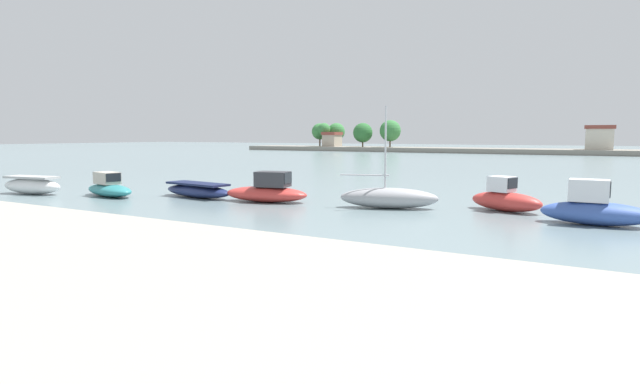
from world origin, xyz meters
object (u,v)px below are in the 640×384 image
(moored_boat_3, at_px, (198,190))
(moored_boat_4, at_px, (267,191))
(moored_boat_1, at_px, (32,185))
(mooring_buoy_0, at_px, (38,230))
(moored_boat_2, at_px, (109,188))
(moored_boat_7, at_px, (595,210))
(moored_boat_5, at_px, (389,198))
(moored_boat_6, at_px, (505,199))

(moored_boat_3, distance_m, moored_boat_4, 5.00)
(moored_boat_1, xyz_separation_m, mooring_buoy_0, (13.32, -7.72, -0.43))
(moored_boat_4, bearing_deg, moored_boat_1, -175.34)
(moored_boat_2, height_order, moored_boat_7, moored_boat_7)
(moored_boat_4, bearing_deg, moored_boat_2, -176.35)
(moored_boat_3, xyz_separation_m, mooring_buoy_0, (2.73, -11.73, -0.30))
(moored_boat_3, relative_size, mooring_buoy_0, 22.12)
(moored_boat_2, height_order, moored_boat_3, moored_boat_2)
(moored_boat_4, height_order, moored_boat_5, moored_boat_5)
(moored_boat_5, xyz_separation_m, moored_boat_6, (5.48, 1.99, 0.06))
(moored_boat_6, height_order, moored_boat_7, moored_boat_7)
(moored_boat_6, bearing_deg, moored_boat_1, -144.79)
(moored_boat_5, height_order, mooring_buoy_0, moored_boat_5)
(moored_boat_4, distance_m, moored_boat_5, 7.08)
(moored_boat_1, height_order, mooring_buoy_0, moored_boat_1)
(moored_boat_3, xyz_separation_m, moored_boat_6, (17.46, 3.44, 0.18))
(moored_boat_6, bearing_deg, moored_boat_3, -148.52)
(moored_boat_6, height_order, mooring_buoy_0, moored_boat_6)
(moored_boat_2, distance_m, moored_boat_3, 5.72)
(moored_boat_2, xyz_separation_m, moored_boat_5, (17.22, 3.76, 0.03))
(moored_boat_1, relative_size, moored_boat_3, 0.84)
(moored_boat_4, relative_size, mooring_buoy_0, 20.27)
(moored_boat_7, bearing_deg, moored_boat_5, 178.02)
(moored_boat_3, relative_size, moored_boat_6, 1.42)
(moored_boat_4, xyz_separation_m, mooring_buoy_0, (-2.26, -12.11, -0.48))
(moored_boat_3, height_order, moored_boat_5, moored_boat_5)
(moored_boat_1, distance_m, mooring_buoy_0, 15.40)
(moored_boat_3, height_order, mooring_buoy_0, moored_boat_3)
(moored_boat_6, bearing_deg, moored_boat_2, -145.45)
(moored_boat_3, height_order, moored_boat_6, moored_boat_6)
(moored_boat_3, bearing_deg, mooring_buoy_0, -69.33)
(moored_boat_4, xyz_separation_m, moored_boat_6, (12.48, 3.06, -0.00))
(mooring_buoy_0, bearing_deg, moored_boat_4, 79.43)
(moored_boat_5, bearing_deg, moored_boat_2, 173.60)
(moored_boat_3, distance_m, moored_boat_7, 21.50)
(moored_boat_5, xyz_separation_m, moored_boat_7, (9.48, -0.27, 0.10))
(moored_boat_6, bearing_deg, moored_boat_7, -9.15)
(moored_boat_2, relative_size, moored_boat_5, 0.93)
(moored_boat_5, bearing_deg, moored_boat_3, 168.19)
(moored_boat_3, bearing_deg, moored_boat_2, -148.62)
(moored_boat_1, bearing_deg, moored_boat_2, 8.45)
(moored_boat_5, bearing_deg, moored_boat_6, 1.22)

